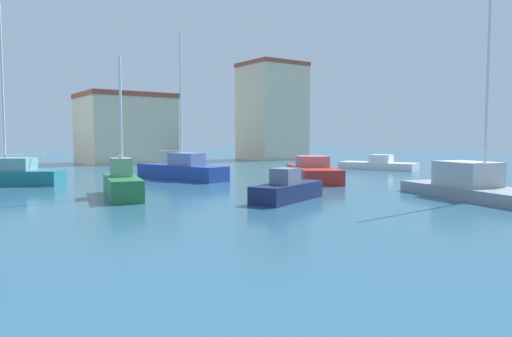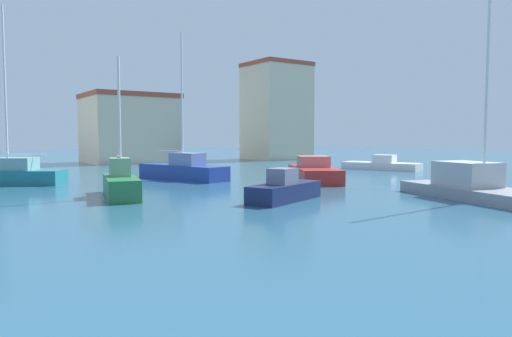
{
  "view_description": "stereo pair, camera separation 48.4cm",
  "coord_description": "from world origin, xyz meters",
  "px_view_note": "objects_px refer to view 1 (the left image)",
  "views": [
    {
      "loc": [
        1.61,
        -4.17,
        2.84
      ],
      "look_at": [
        17.44,
        18.02,
        0.96
      ],
      "focal_mm": 32.88,
      "sensor_mm": 36.0,
      "label": 1
    },
    {
      "loc": [
        2.01,
        -4.45,
        2.84
      ],
      "look_at": [
        17.44,
        18.02,
        0.96
      ],
      "focal_mm": 32.88,
      "sensor_mm": 36.0,
      "label": 2
    }
  ],
  "objects_px": {
    "motorboat_red_far_left": "(313,172)",
    "sailboat_grey_distant_east": "(478,186)",
    "sailboat_blue_distant_north": "(182,170)",
    "motorboat_navy_far_right": "(287,190)",
    "sailboat_teal_center_channel": "(7,174)",
    "sailboat_green_near_pier": "(122,183)",
    "motorboat_white_inner_mooring": "(378,165)"
  },
  "relations": [
    {
      "from": "motorboat_red_far_left",
      "to": "sailboat_blue_distant_north",
      "type": "bearing_deg",
      "value": 138.39
    },
    {
      "from": "sailboat_blue_distant_north",
      "to": "sailboat_teal_center_channel",
      "type": "relative_size",
      "value": 0.92
    },
    {
      "from": "sailboat_blue_distant_north",
      "to": "motorboat_navy_far_right",
      "type": "relative_size",
      "value": 2.12
    },
    {
      "from": "sailboat_blue_distant_north",
      "to": "motorboat_red_far_left",
      "type": "xyz_separation_m",
      "value": [
        6.38,
        -5.66,
        -0.1
      ]
    },
    {
      "from": "motorboat_red_far_left",
      "to": "motorboat_white_inner_mooring",
      "type": "bearing_deg",
      "value": 20.93
    },
    {
      "from": "motorboat_red_far_left",
      "to": "sailboat_teal_center_channel",
      "type": "height_order",
      "value": "sailboat_teal_center_channel"
    },
    {
      "from": "motorboat_red_far_left",
      "to": "sailboat_grey_distant_east",
      "type": "bearing_deg",
      "value": -88.39
    },
    {
      "from": "sailboat_teal_center_channel",
      "to": "sailboat_green_near_pier",
      "type": "xyz_separation_m",
      "value": [
        3.56,
        -9.26,
        -0.0
      ]
    },
    {
      "from": "sailboat_green_near_pier",
      "to": "motorboat_white_inner_mooring",
      "type": "relative_size",
      "value": 0.95
    },
    {
      "from": "sailboat_teal_center_channel",
      "to": "motorboat_white_inner_mooring",
      "type": "xyz_separation_m",
      "value": [
        27.9,
        -4.02,
        -0.25
      ]
    },
    {
      "from": "sailboat_teal_center_channel",
      "to": "sailboat_blue_distant_north",
      "type": "bearing_deg",
      "value": -15.84
    },
    {
      "from": "sailboat_grey_distant_east",
      "to": "sailboat_green_near_pier",
      "type": "bearing_deg",
      "value": 142.58
    },
    {
      "from": "sailboat_blue_distant_north",
      "to": "sailboat_teal_center_channel",
      "type": "xyz_separation_m",
      "value": [
        -9.89,
        2.81,
        -0.01
      ]
    },
    {
      "from": "motorboat_navy_far_right",
      "to": "motorboat_white_inner_mooring",
      "type": "relative_size",
      "value": 0.66
    },
    {
      "from": "motorboat_red_far_left",
      "to": "sailboat_teal_center_channel",
      "type": "relative_size",
      "value": 0.67
    },
    {
      "from": "motorboat_white_inner_mooring",
      "to": "motorboat_red_far_left",
      "type": "bearing_deg",
      "value": -159.07
    },
    {
      "from": "sailboat_grey_distant_east",
      "to": "motorboat_white_inner_mooring",
      "type": "bearing_deg",
      "value": 53.29
    },
    {
      "from": "motorboat_red_far_left",
      "to": "sailboat_grey_distant_east",
      "type": "height_order",
      "value": "sailboat_grey_distant_east"
    },
    {
      "from": "sailboat_teal_center_channel",
      "to": "sailboat_grey_distant_east",
      "type": "bearing_deg",
      "value": -49.23
    },
    {
      "from": "sailboat_grey_distant_east",
      "to": "sailboat_blue_distant_north",
      "type": "bearing_deg",
      "value": 112.15
    },
    {
      "from": "sailboat_blue_distant_north",
      "to": "sailboat_green_near_pier",
      "type": "height_order",
      "value": "sailboat_blue_distant_north"
    },
    {
      "from": "sailboat_grey_distant_east",
      "to": "sailboat_green_near_pier",
      "type": "distance_m",
      "value": 16.38
    },
    {
      "from": "sailboat_green_near_pier",
      "to": "motorboat_white_inner_mooring",
      "type": "xyz_separation_m",
      "value": [
        24.34,
        5.24,
        -0.25
      ]
    },
    {
      "from": "motorboat_red_far_left",
      "to": "sailboat_green_near_pier",
      "type": "height_order",
      "value": "sailboat_green_near_pier"
    },
    {
      "from": "sailboat_grey_distant_east",
      "to": "sailboat_teal_center_channel",
      "type": "xyz_separation_m",
      "value": [
        -16.57,
        19.21,
        0.07
      ]
    },
    {
      "from": "sailboat_teal_center_channel",
      "to": "sailboat_green_near_pier",
      "type": "bearing_deg",
      "value": -68.99
    },
    {
      "from": "sailboat_grey_distant_east",
      "to": "motorboat_navy_far_right",
      "type": "xyz_separation_m",
      "value": [
        -7.51,
        4.53,
        -0.08
      ]
    },
    {
      "from": "sailboat_teal_center_channel",
      "to": "motorboat_navy_far_right",
      "type": "xyz_separation_m",
      "value": [
        9.06,
        -14.69,
        -0.16
      ]
    },
    {
      "from": "motorboat_navy_far_right",
      "to": "sailboat_green_near_pier",
      "type": "xyz_separation_m",
      "value": [
        -5.5,
        5.43,
        0.15
      ]
    },
    {
      "from": "motorboat_red_far_left",
      "to": "sailboat_teal_center_channel",
      "type": "xyz_separation_m",
      "value": [
        -16.27,
        8.47,
        0.09
      ]
    },
    {
      "from": "motorboat_red_far_left",
      "to": "motorboat_white_inner_mooring",
      "type": "relative_size",
      "value": 1.02
    },
    {
      "from": "sailboat_teal_center_channel",
      "to": "sailboat_green_near_pier",
      "type": "distance_m",
      "value": 9.92
    }
  ]
}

